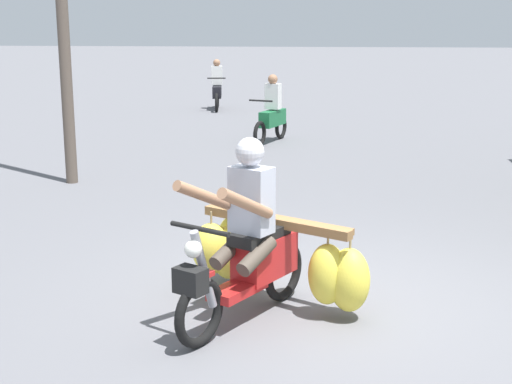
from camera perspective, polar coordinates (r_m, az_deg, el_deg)
ground_plane at (r=6.80m, az=6.37°, el=-8.54°), size 120.00×120.00×0.00m
motorbike_main_loaded at (r=6.52m, az=0.26°, el=-4.67°), size 1.74×2.01×1.58m
motorbike_distant_ahead_left at (r=15.28m, az=1.25°, el=5.99°), size 0.71×1.56×1.40m
motorbike_distant_ahead_right at (r=20.89m, az=-3.04°, el=7.96°), size 0.50×1.62×1.40m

